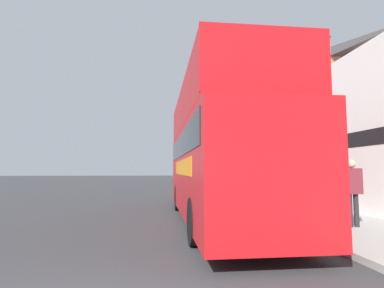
# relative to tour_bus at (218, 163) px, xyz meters

# --- Properties ---
(ground_plane) EXTENTS (144.00, 144.00, 0.00)m
(ground_plane) POSITION_rel_tour_bus_xyz_m (-2.96, 14.18, -1.94)
(ground_plane) COLOR #333335
(sidewalk) EXTENTS (3.48, 108.00, 0.14)m
(sidewalk) POSITION_rel_tour_bus_xyz_m (3.44, 11.18, -1.87)
(sidewalk) COLOR #999993
(sidewalk) RESTS_ON ground_plane
(brick_terrace_rear) EXTENTS (6.00, 21.34, 10.92)m
(brick_terrace_rear) POSITION_rel_tour_bus_xyz_m (8.18, 15.20, 3.52)
(brick_terrace_rear) COLOR #9E664C
(brick_terrace_rear) RESTS_ON ground_plane
(tour_bus) EXTENTS (2.55, 9.88, 4.37)m
(tour_bus) POSITION_rel_tour_bus_xyz_m (0.00, 0.00, 0.00)
(tour_bus) COLOR red
(tour_bus) RESTS_ON ground_plane
(parked_car_ahead_of_bus) EXTENTS (1.85, 4.23, 1.48)m
(parked_car_ahead_of_bus) POSITION_rel_tour_bus_xyz_m (0.60, 7.38, -1.24)
(parked_car_ahead_of_bus) COLOR maroon
(parked_car_ahead_of_bus) RESTS_ON ground_plane
(pedestrian_second) EXTENTS (0.48, 0.27, 1.85)m
(pedestrian_second) POSITION_rel_tour_bus_xyz_m (3.38, -2.01, -0.68)
(pedestrian_second) COLOR #232328
(pedestrian_second) RESTS_ON sidewalk
(lamp_post_nearest) EXTENTS (0.35, 0.35, 5.22)m
(lamp_post_nearest) POSITION_rel_tour_bus_xyz_m (2.31, -2.68, 1.76)
(lamp_post_nearest) COLOR black
(lamp_post_nearest) RESTS_ON sidewalk
(lamp_post_second) EXTENTS (0.35, 0.35, 4.36)m
(lamp_post_second) POSITION_rel_tour_bus_xyz_m (2.12, 7.09, 1.24)
(lamp_post_second) COLOR black
(lamp_post_second) RESTS_ON sidewalk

